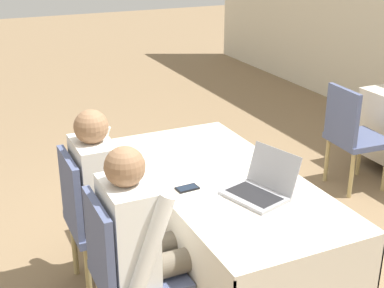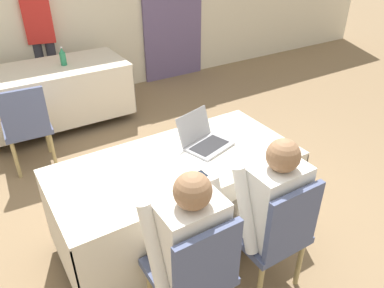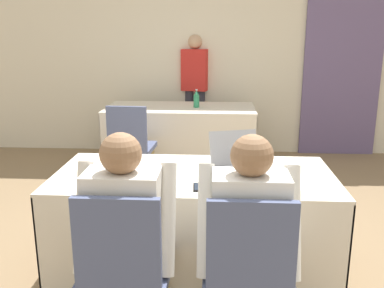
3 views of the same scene
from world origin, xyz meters
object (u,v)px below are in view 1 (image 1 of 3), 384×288
cell_phone (187,188)px  chair_near_right (125,268)px  person_white_shirt (143,237)px  person_checkered_shirt (108,188)px  laptop (260,188)px  chair_far_spare (352,133)px  chair_near_left (93,215)px

cell_phone → chair_near_right: bearing=-64.5°
person_white_shirt → person_checkered_shirt: bearing=0.0°
laptop → chair_near_right: (0.02, -0.80, -0.28)m
chair_near_right → chair_far_spare: size_ratio=1.00×
chair_near_right → person_white_shirt: (0.00, 0.10, 0.16)m
laptop → cell_phone: bearing=-142.1°
cell_phone → person_checkered_shirt: size_ratio=0.11×
chair_near_right → person_white_shirt: person_white_shirt is taller
laptop → chair_near_right: bearing=-105.3°
chair_far_spare → person_checkered_shirt: bearing=104.5°
person_white_shirt → laptop: bearing=-88.6°
chair_near_left → chair_far_spare: 2.41m
chair_near_right → chair_near_left: bearing=0.0°
laptop → person_checkered_shirt: 0.92m
chair_near_right → chair_far_spare: 2.59m
chair_far_spare → person_checkered_shirt: 2.31m
chair_near_left → chair_far_spare: size_ratio=1.00×
cell_phone → person_white_shirt: size_ratio=0.11×
chair_far_spare → person_checkered_shirt: person_checkered_shirt is taller
cell_phone → laptop: bearing=51.3°
chair_near_left → person_checkered_shirt: 0.19m
chair_near_left → chair_far_spare: bearing=-79.4°
person_checkered_shirt → person_white_shirt: size_ratio=1.00×
chair_near_right → person_checkered_shirt: size_ratio=0.78×
cell_phone → person_white_shirt: (0.26, -0.36, -0.08)m
chair_near_left → person_white_shirt: person_white_shirt is taller
person_white_shirt → cell_phone: bearing=-54.9°
person_checkered_shirt → person_white_shirt: (0.61, 0.00, 0.00)m
person_white_shirt → chair_near_left: bearing=9.7°
laptop → chair_far_spare: laptop is taller
chair_near_right → person_checkered_shirt: person_checkered_shirt is taller
chair_near_right → person_checkered_shirt: bearing=-9.7°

